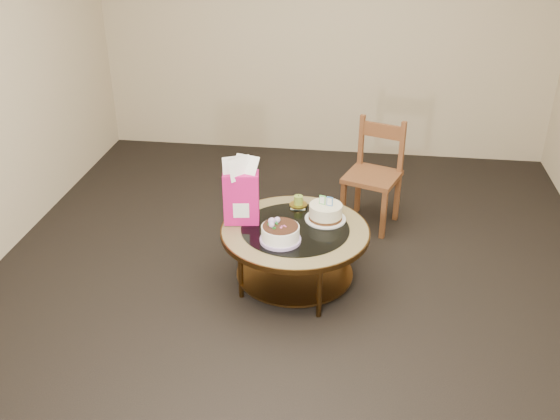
# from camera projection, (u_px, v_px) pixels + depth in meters

# --- Properties ---
(ground) EXTENTS (5.00, 5.00, 0.00)m
(ground) POSITION_uv_depth(u_px,v_px,m) (294.00, 284.00, 4.45)
(ground) COLOR black
(ground) RESTS_ON ground
(room_walls) EXTENTS (4.52, 5.02, 2.61)m
(room_walls) POSITION_uv_depth(u_px,v_px,m) (297.00, 71.00, 3.73)
(room_walls) COLOR #C3AF93
(room_walls) RESTS_ON ground
(coffee_table) EXTENTS (1.02, 1.02, 0.46)m
(coffee_table) POSITION_uv_depth(u_px,v_px,m) (295.00, 238.00, 4.28)
(coffee_table) COLOR #533617
(coffee_table) RESTS_ON ground
(decorated_cake) EXTENTS (0.27, 0.27, 0.16)m
(decorated_cake) POSITION_uv_depth(u_px,v_px,m) (280.00, 234.00, 4.06)
(decorated_cake) COLOR #B194D2
(decorated_cake) RESTS_ON coffee_table
(cream_cake) EXTENTS (0.29, 0.29, 0.18)m
(cream_cake) POSITION_uv_depth(u_px,v_px,m) (326.00, 212.00, 4.32)
(cream_cake) COLOR white
(cream_cake) RESTS_ON coffee_table
(gift_bag) EXTENTS (0.25, 0.20, 0.48)m
(gift_bag) POSITION_uv_depth(u_px,v_px,m) (241.00, 191.00, 4.21)
(gift_bag) COLOR #DC1479
(gift_bag) RESTS_ON coffee_table
(pillar_candle) EXTENTS (0.13, 0.13, 0.10)m
(pillar_candle) POSITION_uv_depth(u_px,v_px,m) (298.00, 203.00, 4.50)
(pillar_candle) COLOR #D7B558
(pillar_candle) RESTS_ON coffee_table
(dining_chair) EXTENTS (0.51, 0.51, 0.87)m
(dining_chair) POSITION_uv_depth(u_px,v_px,m) (374.00, 174.00, 5.05)
(dining_chair) COLOR brown
(dining_chair) RESTS_ON ground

